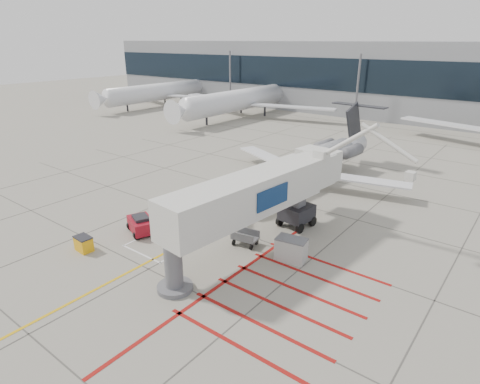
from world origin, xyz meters
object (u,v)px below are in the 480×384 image
Objects in this scene: regional_jet at (285,156)px; jet_bridge at (247,203)px; spill_bin at (84,244)px; pushback_tug at (141,224)px.

jet_bridge is at bearing -64.07° from regional_jet.
pushback_tug is at bearing 80.65° from spill_bin.
jet_bridge is 12.23m from spill_bin.
jet_bridge is at bearing 40.92° from pushback_tug.
pushback_tug is (-8.41, -2.67, -3.04)m from jet_bridge.
spill_bin is (-4.91, -19.40, -3.08)m from regional_jet.
spill_bin is at bearing -98.39° from regional_jet.
pushback_tug reaches higher than spill_bin.
jet_bridge reaches higher than spill_bin.
jet_bridge is 9.33m from pushback_tug.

